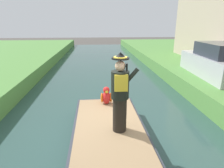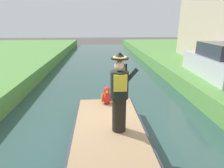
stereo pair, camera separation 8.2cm
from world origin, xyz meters
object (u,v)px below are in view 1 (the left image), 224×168
(person_pirate, at_px, (120,94))
(parked_car_silver, at_px, (217,62))
(parrot_plush, at_px, (106,96))
(boat, at_px, (110,141))

(person_pirate, xyz_separation_m, parked_car_silver, (4.94, 4.12, -0.19))
(parked_car_silver, bearing_deg, parrot_plush, -153.76)
(parked_car_silver, bearing_deg, boat, -141.59)
(person_pirate, bearing_deg, parked_car_silver, 51.54)
(person_pirate, bearing_deg, parrot_plush, 109.93)
(boat, bearing_deg, parked_car_silver, 38.41)
(parrot_plush, xyz_separation_m, parked_car_silver, (5.16, 2.55, 0.49))
(person_pirate, height_order, parked_car_silver, person_pirate)
(boat, relative_size, person_pirate, 2.28)
(person_pirate, bearing_deg, boat, -172.65)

